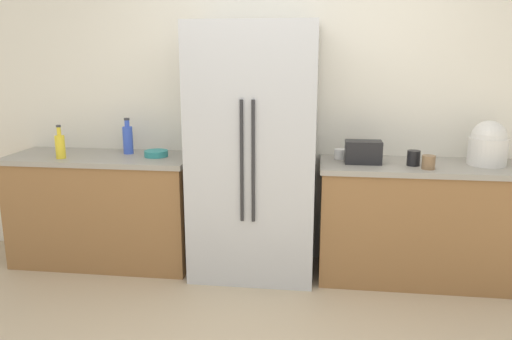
% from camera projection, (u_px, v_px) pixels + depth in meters
% --- Properties ---
extents(kitchen_back_panel, '(5.45, 0.10, 2.66)m').
position_uv_depth(kitchen_back_panel, '(288.00, 98.00, 3.97)').
color(kitchen_back_panel, silver).
rests_on(kitchen_back_panel, ground_plane).
extents(counter_left, '(1.47, 0.59, 0.89)m').
position_uv_depth(counter_left, '(104.00, 209.00, 4.02)').
color(counter_left, olive).
rests_on(counter_left, ground_plane).
extents(counter_right, '(1.48, 0.59, 0.89)m').
position_uv_depth(counter_right, '(418.00, 222.00, 3.71)').
color(counter_right, olive).
rests_on(counter_right, ground_plane).
extents(refrigerator, '(0.93, 0.64, 1.90)m').
position_uv_depth(refrigerator, '(254.00, 153.00, 3.72)').
color(refrigerator, '#B7BABF').
rests_on(refrigerator, ground_plane).
extents(toaster, '(0.26, 0.16, 0.17)m').
position_uv_depth(toaster, '(363.00, 152.00, 3.62)').
color(toaster, black).
rests_on(toaster, counter_right).
extents(rice_cooker, '(0.27, 0.27, 0.32)m').
position_uv_depth(rice_cooker, '(488.00, 144.00, 3.56)').
color(rice_cooker, silver).
rests_on(rice_cooker, counter_right).
extents(bottle_a, '(0.07, 0.07, 0.26)m').
position_uv_depth(bottle_a, '(60.00, 146.00, 3.79)').
color(bottle_a, yellow).
rests_on(bottle_a, counter_left).
extents(bottle_b, '(0.08, 0.08, 0.29)m').
position_uv_depth(bottle_b, '(128.00, 139.00, 3.97)').
color(bottle_b, blue).
rests_on(bottle_b, counter_left).
extents(cup_a, '(0.09, 0.09, 0.10)m').
position_uv_depth(cup_a, '(429.00, 162.00, 3.44)').
color(cup_a, brown).
rests_on(cup_a, counter_right).
extents(cup_b, '(0.09, 0.09, 0.11)m').
position_uv_depth(cup_b, '(414.00, 158.00, 3.55)').
color(cup_b, black).
rests_on(cup_b, counter_right).
extents(cup_c, '(0.09, 0.09, 0.08)m').
position_uv_depth(cup_c, '(340.00, 154.00, 3.79)').
color(cup_c, white).
rests_on(cup_c, counter_right).
extents(bowl_a, '(0.18, 0.18, 0.05)m').
position_uv_depth(bowl_a, '(156.00, 154.00, 3.87)').
color(bowl_a, teal).
rests_on(bowl_a, counter_left).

